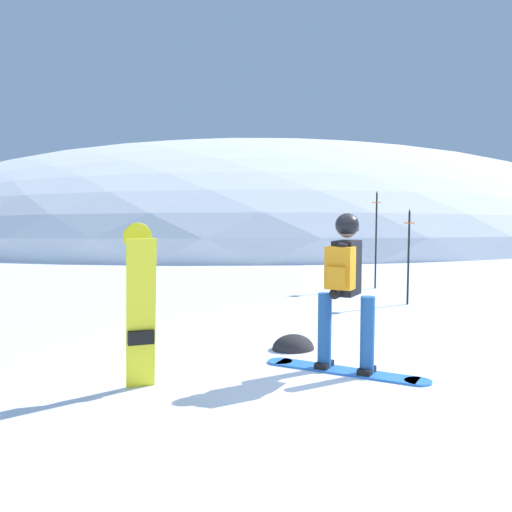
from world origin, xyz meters
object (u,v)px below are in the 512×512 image
Objects in this scene: snowboarder_main at (345,288)px; piste_marker_near at (376,233)px; spare_snowboard at (140,306)px; rock_mid at (293,349)px; piste_marker_far at (409,250)px.

piste_marker_near is at bearing 56.38° from snowboarder_main.
piste_marker_near reaches higher than spare_snowboard.
rock_mid is at bearing 25.89° from spare_snowboard.
rock_mid is at bearing -144.33° from piste_marker_far.
snowboarder_main is at bearing -83.29° from rock_mid.
spare_snowboard is (-2.13, 0.13, -0.09)m from snowboarder_main.
piste_marker_near is at bearing 42.43° from spare_snowboard.
piste_marker_far is (5.19, 3.26, 0.16)m from spare_snowboard.
rock_mid is (-0.13, 1.11, -0.92)m from snowboarder_main.
piste_marker_far reaches higher than snowboarder_main.
spare_snowboard is 3.04× the size of rock_mid.
spare_snowboard is at bearing -154.11° from rock_mid.
piste_marker_far is at bearing -103.86° from piste_marker_near.
snowboarder_main is 1.05× the size of spare_snowboard.
piste_marker_far is at bearing 32.13° from spare_snowboard.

